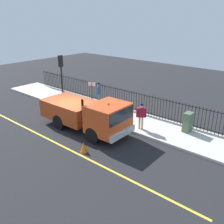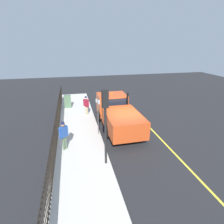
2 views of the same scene
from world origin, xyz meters
name	(u,v)px [view 2 (image 2 of 2)]	position (x,y,z in m)	size (l,w,h in m)	color
ground_plane	(126,133)	(0.00, 0.00, 0.00)	(49.09, 49.09, 0.00)	#232326
sidewalk_slab	(78,137)	(3.38, 0.00, 0.07)	(3.05, 22.32, 0.15)	beige
lane_marking	(153,131)	(-2.03, 0.00, 0.00)	(0.12, 20.08, 0.01)	yellow
work_truck	(117,111)	(0.38, -1.44, 1.19)	(2.43, 6.25, 2.46)	#D84C1E
worker_standing	(86,104)	(2.47, -3.86, 1.19)	(0.46, 0.52, 1.70)	maroon
pedestrian_distant	(64,133)	(4.22, 1.42, 1.24)	(0.52, 0.51, 1.78)	#264C99
iron_fence	(57,128)	(4.72, 0.00, 0.92)	(0.04, 19.00, 1.53)	black
traffic_light_near	(105,113)	(2.10, 3.27, 2.95)	(0.31, 0.23, 3.94)	black
utility_cabinet	(68,101)	(4.05, -6.23, 0.76)	(0.64, 0.43, 1.22)	#4C6B4C
traffic_cone	(135,113)	(-1.68, -3.04, 0.28)	(0.39, 0.39, 0.56)	orange
street_sign	(98,113)	(1.99, -0.08, 1.73)	(0.21, 0.48, 2.56)	#4C4C4C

